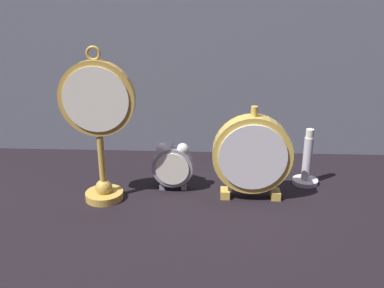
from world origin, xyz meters
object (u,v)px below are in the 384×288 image
alarm_clock_twin_bell (173,164)px  mantel_clock_silver (252,155)px  pocket_watch_on_stand (99,123)px  brass_candlestick (307,166)px

alarm_clock_twin_bell → mantel_clock_silver: 0.18m
pocket_watch_on_stand → brass_candlestick: size_ratio=2.46×
pocket_watch_on_stand → brass_candlestick: bearing=12.5°
pocket_watch_on_stand → mantel_clock_silver: bearing=3.5°
pocket_watch_on_stand → mantel_clock_silver: 0.32m
alarm_clock_twin_bell → brass_candlestick: size_ratio=0.84×
pocket_watch_on_stand → alarm_clock_twin_bell: bearing=19.6°
pocket_watch_on_stand → alarm_clock_twin_bell: pocket_watch_on_stand is taller
mantel_clock_silver → brass_candlestick: size_ratio=1.55×
alarm_clock_twin_bell → mantel_clock_silver: mantel_clock_silver is taller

